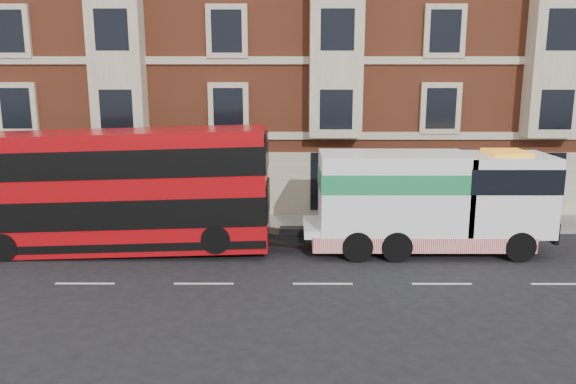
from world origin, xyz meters
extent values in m
plane|color=black|center=(0.00, 0.00, 0.00)|extent=(120.00, 120.00, 0.00)
cube|color=slate|center=(0.00, 7.50, 0.07)|extent=(90.00, 3.00, 0.15)
cube|color=brown|center=(0.50, 15.00, 9.00)|extent=(45.00, 12.00, 18.00)
cylinder|color=black|center=(-6.00, 6.20, 2.15)|extent=(0.14, 0.14, 4.00)
cube|color=black|center=(-6.00, 6.20, 4.25)|extent=(0.35, 0.15, 0.50)
cube|color=#A5090E|center=(-7.85, 3.53, 2.46)|extent=(11.73, 2.62, 4.61)
cube|color=black|center=(-7.85, 3.53, 1.78)|extent=(11.77, 2.68, 1.10)
cube|color=black|center=(-7.85, 3.53, 3.67)|extent=(11.77, 2.68, 1.05)
cylinder|color=black|center=(-11.83, 2.35, 0.54)|extent=(1.09, 0.34, 1.09)
cylinder|color=black|center=(-11.83, 4.71, 0.54)|extent=(1.09, 0.34, 1.09)
cylinder|color=black|center=(-3.87, 2.35, 0.86)|extent=(1.09, 0.34, 1.09)
cylinder|color=black|center=(-3.87, 4.71, 0.86)|extent=(1.09, 0.34, 1.09)
cube|color=white|center=(4.15, 3.53, 0.99)|extent=(9.43, 2.41, 0.31)
cube|color=white|center=(7.18, 3.53, 2.36)|extent=(3.35, 2.62, 3.04)
cube|color=white|center=(2.89, 3.53, 2.41)|extent=(5.66, 2.62, 3.04)
cube|color=#1C8044|center=(2.89, 3.53, 2.93)|extent=(5.71, 2.66, 0.73)
cube|color=red|center=(3.94, 3.53, 0.63)|extent=(8.38, 2.68, 0.58)
cylinder|color=black|center=(7.50, 2.35, 0.58)|extent=(1.15, 0.37, 1.15)
cylinder|color=black|center=(7.50, 4.71, 0.58)|extent=(1.15, 0.37, 1.15)
cylinder|color=black|center=(2.89, 2.35, 0.58)|extent=(1.15, 0.42, 1.15)
cylinder|color=black|center=(2.89, 4.71, 0.58)|extent=(1.15, 0.42, 1.15)
cylinder|color=black|center=(1.42, 2.35, 0.58)|extent=(1.15, 0.42, 1.15)
cylinder|color=black|center=(1.42, 4.71, 0.58)|extent=(1.15, 0.42, 1.15)
imported|color=black|center=(-7.23, 6.15, 0.99)|extent=(0.69, 0.55, 1.68)
camera|label=1|loc=(-1.12, -17.77, 6.94)|focal=35.00mm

